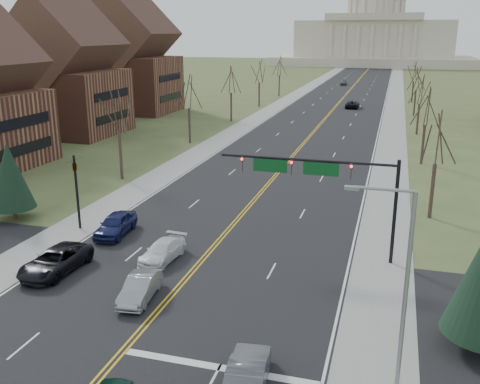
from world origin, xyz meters
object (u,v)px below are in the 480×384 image
Objects in this scene: street_light at (401,277)px; car_sb_outer_lead at (55,261)px; signal_left at (76,184)px; signal_mast at (320,176)px; car_nb_outer_lead at (248,374)px; car_far_nb at (352,104)px; car_sb_inner_second at (162,251)px; car_sb_outer_second at (116,224)px; car_sb_inner_lead at (140,288)px; car_far_sb at (344,83)px.

car_sb_outer_lead is (-21.25, 5.94, -4.44)m from street_light.
street_light reaches higher than signal_left.
car_nb_outer_lead is at bearing -92.75° from signal_mast.
street_light is at bearing 96.19° from car_far_nb.
street_light is at bearing -27.39° from car_sb_inner_second.
car_sb_inner_lead is at bearing -58.65° from car_sb_outer_second.
car_sb_outer_second is at bearing 147.79° from street_light.
car_sb_outer_lead is (2.98, -7.56, -2.93)m from signal_left.
street_light is at bearing -12.85° from car_sb_outer_lead.
car_sb_inner_second is (-1.03, 5.50, -0.04)m from car_sb_inner_lead.
signal_mast is at bearing 93.31° from car_far_nb.
signal_mast is 2.57× the size of car_nb_outer_lead.
signal_left is 1.08× the size of car_sb_outer_lead.
car_far_sb is (8.44, 127.17, -2.98)m from signal_left.
car_nb_outer_lead is 0.85× the size of car_sb_outer_lead.
signal_mast is at bearing -0.00° from signal_left.
car_far_nb is at bearing -95.29° from car_nb_outer_lead.
car_sb_inner_lead is 87.29m from car_far_nb.
signal_left is at bearing 161.12° from car_sb_inner_second.
car_sb_outer_second reaches higher than car_sb_outer_lead.
car_sb_outer_lead is at bearing 158.62° from car_sb_inner_lead.
car_sb_outer_lead is 134.84m from car_far_sb.
street_light is 15.55m from car_sb_inner_lead.
street_light is 1.63× the size of car_sb_outer_lead.
car_sb_inner_lead is (-8.26, 6.28, -0.07)m from car_nb_outer_lead.
car_nb_outer_lead is 1.12× the size of car_far_sb.
car_sb_outer_lead is at bearing -68.47° from signal_left.
signal_left is at bearing 150.88° from street_light.
signal_mast is at bearing 111.41° from street_light.
car_nb_outer_lead is at bearing -43.94° from car_sb_inner_lead.
street_light is at bearing -22.76° from car_sb_inner_lead.
street_light reaches higher than car_sb_outer_second.
car_sb_outer_second is 1.16× the size of car_far_sb.
car_far_nb is (5.10, 87.14, 0.07)m from car_sb_inner_lead.
car_far_sb is (-10.51, 127.17, -5.03)m from signal_mast.
car_far_nb reaches higher than car_sb_inner_lead.
car_sb_inner_second is (8.90, -3.88, -3.04)m from signal_left.
street_light is 2.15× the size of car_far_sb.
car_far_sb is (5.00, 127.57, -0.12)m from car_sb_outer_second.
car_nb_outer_lead is 143.17m from car_far_sb.
signal_mast is at bearing 28.10° from car_sb_outer_lead.
car_far_sb is at bearing 96.41° from street_light.
signal_mast reaches higher than car_far_sb.
signal_left is 4.49m from car_sb_outer_second.
signal_left is 27.78m from street_light.
car_sb_outer_second is (-5.47, 3.49, 0.17)m from car_sb_inner_second.
car_nb_outer_lead is at bearing -160.33° from street_light.
car_far_nb is at bearing 84.72° from car_sb_outer_lead.
signal_mast reaches higher than car_sb_outer_second.
car_sb_outer_lead is at bearing -35.26° from car_nb_outer_lead.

